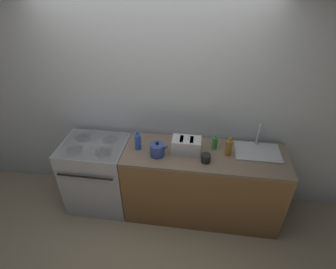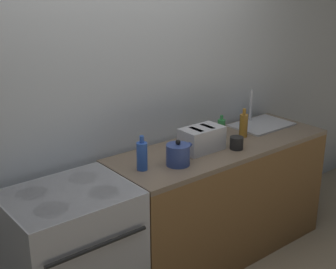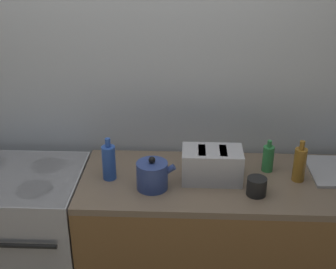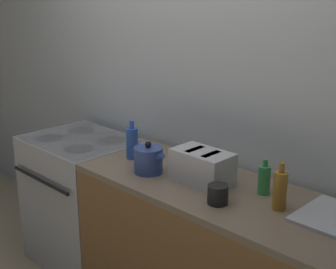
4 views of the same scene
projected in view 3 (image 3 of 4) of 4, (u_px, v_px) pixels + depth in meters
The scene contains 9 objects.
wall_back at pixel (135, 89), 2.68m from camera, with size 8.00×0.05×2.60m.
stove at pixel (22, 244), 2.71m from camera, with size 0.75×0.64×0.93m.
counter_block at pixel (245, 250), 2.67m from camera, with size 1.81×0.63×0.93m.
kettle at pixel (153, 175), 2.38m from camera, with size 0.20×0.16×0.18m.
toaster at pixel (212, 165), 2.45m from camera, with size 0.31×0.19×0.17m.
bottle_green at pixel (268, 158), 2.54m from camera, with size 0.06×0.06×0.18m.
bottle_blue at pixel (109, 162), 2.45m from camera, with size 0.07×0.07×0.23m.
bottle_amber at pixel (300, 164), 2.44m from camera, with size 0.07×0.07×0.23m.
cup_black at pixel (257, 186), 2.33m from camera, with size 0.10×0.10×0.09m.
Camera 3 is at (0.30, -1.84, 2.20)m, focal length 50.00 mm.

